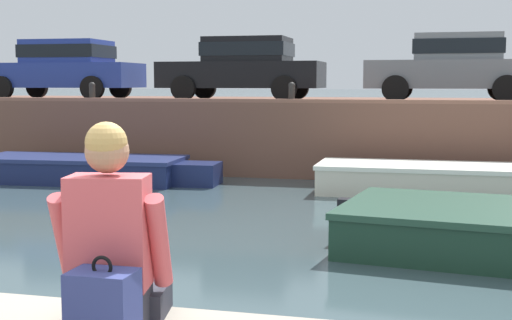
{
  "coord_description": "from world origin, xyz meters",
  "views": [
    {
      "loc": [
        1.68,
        -3.31,
        2.1
      ],
      "look_at": [
        -0.2,
        4.12,
        1.26
      ],
      "focal_mm": 50.0,
      "sensor_mm": 36.0,
      "label": 1
    }
  ],
  "objects_px": {
    "car_left_inner_black": "(244,66)",
    "mooring_bollard_west": "(92,91)",
    "boat_moored_west_navy": "(90,169)",
    "car_centre_grey": "(453,65)",
    "car_leftmost_blue": "(65,67)",
    "mooring_bollard_mid": "(292,92)",
    "boat_moored_central_cream": "(460,180)",
    "backpack_on_ledge": "(104,310)",
    "person_seated_right": "(112,249)"
  },
  "relations": [
    {
      "from": "car_left_inner_black",
      "to": "mooring_bollard_west",
      "type": "xyz_separation_m",
      "value": [
        -3.2,
        -1.88,
        -0.61
      ]
    },
    {
      "from": "boat_moored_west_navy",
      "to": "car_centre_grey",
      "type": "xyz_separation_m",
      "value": [
        7.4,
        3.61,
        2.24
      ]
    },
    {
      "from": "car_centre_grey",
      "to": "car_left_inner_black",
      "type": "bearing_deg",
      "value": 179.98
    },
    {
      "from": "car_centre_grey",
      "to": "mooring_bollard_west",
      "type": "bearing_deg",
      "value": -167.13
    },
    {
      "from": "boat_moored_west_navy",
      "to": "car_leftmost_blue",
      "type": "height_order",
      "value": "car_leftmost_blue"
    },
    {
      "from": "mooring_bollard_mid",
      "to": "car_left_inner_black",
      "type": "bearing_deg",
      "value": 130.18
    },
    {
      "from": "mooring_bollard_west",
      "to": "mooring_bollard_mid",
      "type": "xyz_separation_m",
      "value": [
        4.78,
        0.0,
        0.0
      ]
    },
    {
      "from": "boat_moored_central_cream",
      "to": "mooring_bollard_mid",
      "type": "xyz_separation_m",
      "value": [
        -3.55,
        1.69,
        1.61
      ]
    },
    {
      "from": "car_leftmost_blue",
      "to": "car_centre_grey",
      "type": "bearing_deg",
      "value": -0.02
    },
    {
      "from": "backpack_on_ledge",
      "to": "boat_moored_central_cream",
      "type": "bearing_deg",
      "value": 80.51
    },
    {
      "from": "car_centre_grey",
      "to": "car_leftmost_blue",
      "type": "bearing_deg",
      "value": 179.98
    },
    {
      "from": "car_centre_grey",
      "to": "backpack_on_ledge",
      "type": "height_order",
      "value": "car_centre_grey"
    },
    {
      "from": "car_left_inner_black",
      "to": "car_centre_grey",
      "type": "relative_size",
      "value": 1.05
    },
    {
      "from": "boat_moored_west_navy",
      "to": "car_centre_grey",
      "type": "height_order",
      "value": "car_centre_grey"
    },
    {
      "from": "mooring_bollard_mid",
      "to": "car_leftmost_blue",
      "type": "bearing_deg",
      "value": 163.96
    },
    {
      "from": "mooring_bollard_west",
      "to": "mooring_bollard_mid",
      "type": "bearing_deg",
      "value": 0.0
    },
    {
      "from": "boat_moored_west_navy",
      "to": "backpack_on_ledge",
      "type": "distance_m",
      "value": 12.31
    },
    {
      "from": "car_left_inner_black",
      "to": "boat_moored_central_cream",
      "type": "bearing_deg",
      "value": -34.79
    },
    {
      "from": "mooring_bollard_west",
      "to": "backpack_on_ledge",
      "type": "bearing_deg",
      "value": -62.74
    },
    {
      "from": "car_left_inner_black",
      "to": "person_seated_right",
      "type": "relative_size",
      "value": 4.17
    },
    {
      "from": "person_seated_right",
      "to": "backpack_on_ledge",
      "type": "bearing_deg",
      "value": -72.25
    },
    {
      "from": "boat_moored_central_cream",
      "to": "car_centre_grey",
      "type": "relative_size",
      "value": 1.5
    },
    {
      "from": "boat_moored_central_cream",
      "to": "car_left_inner_black",
      "type": "bearing_deg",
      "value": 145.21
    },
    {
      "from": "person_seated_right",
      "to": "backpack_on_ledge",
      "type": "height_order",
      "value": "person_seated_right"
    },
    {
      "from": "car_centre_grey",
      "to": "mooring_bollard_mid",
      "type": "distance_m",
      "value": 3.95
    },
    {
      "from": "backpack_on_ledge",
      "to": "boat_moored_west_navy",
      "type": "bearing_deg",
      "value": 117.63
    },
    {
      "from": "mooring_bollard_mid",
      "to": "car_centre_grey",
      "type": "bearing_deg",
      "value": 28.71
    },
    {
      "from": "boat_moored_west_navy",
      "to": "car_leftmost_blue",
      "type": "bearing_deg",
      "value": 125.25
    },
    {
      "from": "car_leftmost_blue",
      "to": "car_left_inner_black",
      "type": "distance_m",
      "value": 4.95
    },
    {
      "from": "mooring_bollard_west",
      "to": "backpack_on_ledge",
      "type": "relative_size",
      "value": 1.09
    },
    {
      "from": "car_centre_grey",
      "to": "boat_moored_central_cream",
      "type": "bearing_deg",
      "value": -88.0
    },
    {
      "from": "boat_moored_central_cream",
      "to": "car_leftmost_blue",
      "type": "height_order",
      "value": "car_leftmost_blue"
    },
    {
      "from": "boat_moored_central_cream",
      "to": "person_seated_right",
      "type": "relative_size",
      "value": 5.94
    },
    {
      "from": "car_leftmost_blue",
      "to": "mooring_bollard_west",
      "type": "distance_m",
      "value": 2.64
    },
    {
      "from": "boat_moored_west_navy",
      "to": "mooring_bollard_west",
      "type": "height_order",
      "value": "mooring_bollard_west"
    },
    {
      "from": "mooring_bollard_west",
      "to": "person_seated_right",
      "type": "xyz_separation_m",
      "value": [
        6.42,
        -12.36,
        -0.56
      ]
    },
    {
      "from": "mooring_bollard_west",
      "to": "car_left_inner_black",
      "type": "bearing_deg",
      "value": 30.41
    },
    {
      "from": "boat_moored_central_cream",
      "to": "backpack_on_ledge",
      "type": "xyz_separation_m",
      "value": [
        -1.83,
        -10.93,
        0.85
      ]
    },
    {
      "from": "mooring_bollard_mid",
      "to": "person_seated_right",
      "type": "xyz_separation_m",
      "value": [
        1.64,
        -12.36,
        -0.56
      ]
    },
    {
      "from": "mooring_bollard_mid",
      "to": "boat_moored_central_cream",
      "type": "bearing_deg",
      "value": -25.46
    },
    {
      "from": "boat_moored_west_navy",
      "to": "car_left_inner_black",
      "type": "height_order",
      "value": "car_left_inner_black"
    },
    {
      "from": "car_leftmost_blue",
      "to": "car_centre_grey",
      "type": "height_order",
      "value": "same"
    },
    {
      "from": "boat_moored_west_navy",
      "to": "backpack_on_ledge",
      "type": "bearing_deg",
      "value": -62.37
    },
    {
      "from": "mooring_bollard_west",
      "to": "backpack_on_ledge",
      "type": "height_order",
      "value": "mooring_bollard_west"
    },
    {
      "from": "car_leftmost_blue",
      "to": "person_seated_right",
      "type": "height_order",
      "value": "car_leftmost_blue"
    },
    {
      "from": "person_seated_right",
      "to": "backpack_on_ledge",
      "type": "relative_size",
      "value": 2.37
    },
    {
      "from": "car_leftmost_blue",
      "to": "car_centre_grey",
      "type": "distance_m",
      "value": 9.95
    },
    {
      "from": "car_left_inner_black",
      "to": "car_centre_grey",
      "type": "xyz_separation_m",
      "value": [
        5.01,
        -0.0,
        0.0
      ]
    },
    {
      "from": "boat_moored_west_navy",
      "to": "car_leftmost_blue",
      "type": "distance_m",
      "value": 4.96
    },
    {
      "from": "boat_moored_central_cream",
      "to": "car_left_inner_black",
      "type": "xyz_separation_m",
      "value": [
        -5.13,
        3.56,
        2.22
      ]
    }
  ]
}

